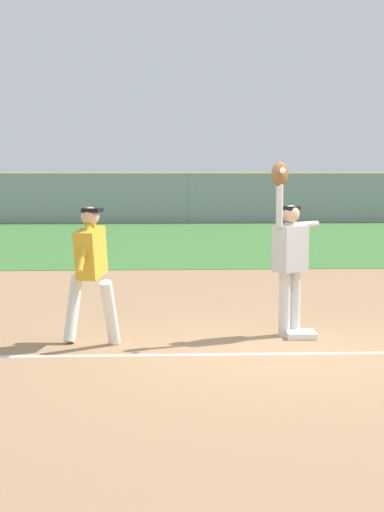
# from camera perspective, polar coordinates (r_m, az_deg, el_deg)

# --- Properties ---
(ground_plane) EXTENTS (75.86, 75.86, 0.00)m
(ground_plane) POSITION_cam_1_polar(r_m,az_deg,el_deg) (9.40, 6.44, -7.10)
(ground_plane) COLOR #A37A54
(outfield_grass) EXTENTS (49.77, 16.32, 0.01)m
(outfield_grass) POSITION_cam_1_polar(r_m,az_deg,el_deg) (25.45, 0.51, 1.26)
(outfield_grass) COLOR #3D7533
(outfield_grass) RESTS_ON ground_plane
(first_base) EXTENTS (0.39, 0.39, 0.08)m
(first_base) POSITION_cam_1_polar(r_m,az_deg,el_deg) (10.34, 7.94, -5.68)
(first_base) COLOR white
(first_base) RESTS_ON ground_plane
(fielder) EXTENTS (0.77, 0.65, 2.28)m
(fielder) POSITION_cam_1_polar(r_m,az_deg,el_deg) (10.29, 7.11, 0.37)
(fielder) COLOR silver
(fielder) RESTS_ON ground_plane
(runner) EXTENTS (0.76, 0.83, 1.72)m
(runner) POSITION_cam_1_polar(r_m,az_deg,el_deg) (9.77, -7.39, -0.67)
(runner) COLOR white
(runner) RESTS_ON ground_plane
(baseball) EXTENTS (0.07, 0.07, 0.07)m
(baseball) POSITION_cam_1_polar(r_m,az_deg,el_deg) (9.96, 6.63, 6.21)
(baseball) COLOR white
(outfield_fence) EXTENTS (49.85, 0.08, 2.14)m
(outfield_fence) POSITION_cam_1_polar(r_m,az_deg,el_deg) (33.53, -0.31, 4.25)
(outfield_fence) COLOR #93999E
(outfield_fence) RESTS_ON ground_plane
(parked_car_black) EXTENTS (4.57, 2.46, 1.25)m
(parked_car_black) POSITION_cam_1_polar(r_m,az_deg,el_deg) (36.92, -8.15, 3.74)
(parked_car_black) COLOR black
(parked_car_black) RESTS_ON ground_plane
(parked_car_white) EXTENTS (4.53, 2.37, 1.25)m
(parked_car_white) POSITION_cam_1_polar(r_m,az_deg,el_deg) (37.40, 1.23, 3.83)
(parked_car_white) COLOR white
(parked_car_white) RESTS_ON ground_plane
(parked_car_green) EXTENTS (4.59, 2.51, 1.25)m
(parked_car_green) POSITION_cam_1_polar(r_m,az_deg,el_deg) (37.97, 10.40, 3.76)
(parked_car_green) COLOR #1E6B33
(parked_car_green) RESTS_ON ground_plane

